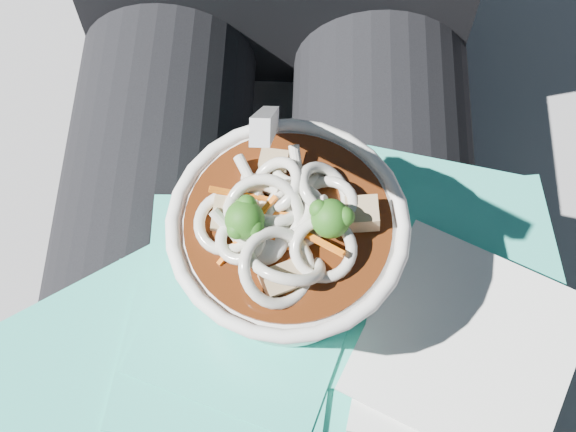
{
  "coord_description": "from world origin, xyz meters",
  "views": [
    {
      "loc": [
        0.03,
        -0.22,
        1.16
      ],
      "look_at": [
        0.02,
        -0.01,
        0.74
      ],
      "focal_mm": 50.0,
      "sensor_mm": 36.0,
      "label": 1
    }
  ],
  "objects_px": {
    "lap": "(263,297)",
    "plastic_bag": "(287,302)",
    "person_body": "(268,184)",
    "udon_bowl": "(287,242)",
    "stone_ledge": "(276,267)"
  },
  "relations": [
    {
      "from": "person_body",
      "to": "plastic_bag",
      "type": "distance_m",
      "value": 0.14
    },
    {
      "from": "plastic_bag",
      "to": "lap",
      "type": "bearing_deg",
      "value": 121.42
    },
    {
      "from": "lap",
      "to": "person_body",
      "type": "xyz_separation_m",
      "value": [
        0.0,
        0.09,
        0.02
      ]
    },
    {
      "from": "plastic_bag",
      "to": "stone_ledge",
      "type": "bearing_deg",
      "value": 96.45
    },
    {
      "from": "udon_bowl",
      "to": "person_body",
      "type": "bearing_deg",
      "value": 100.68
    },
    {
      "from": "person_body",
      "to": "plastic_bag",
      "type": "xyz_separation_m",
      "value": [
        0.02,
        -0.13,
        0.07
      ]
    },
    {
      "from": "plastic_bag",
      "to": "udon_bowl",
      "type": "relative_size",
      "value": 2.23
    },
    {
      "from": "plastic_bag",
      "to": "udon_bowl",
      "type": "distance_m",
      "value": 0.06
    },
    {
      "from": "lap",
      "to": "udon_bowl",
      "type": "height_order",
      "value": "udon_bowl"
    },
    {
      "from": "person_body",
      "to": "udon_bowl",
      "type": "xyz_separation_m",
      "value": [
        0.02,
        -0.11,
        0.13
      ]
    },
    {
      "from": "stone_ledge",
      "to": "udon_bowl",
      "type": "xyz_separation_m",
      "value": [
        0.02,
        -0.16,
        0.46
      ]
    },
    {
      "from": "lap",
      "to": "plastic_bag",
      "type": "distance_m",
      "value": 0.1
    },
    {
      "from": "person_body",
      "to": "udon_bowl",
      "type": "distance_m",
      "value": 0.17
    },
    {
      "from": "person_body",
      "to": "udon_bowl",
      "type": "bearing_deg",
      "value": -79.32
    },
    {
      "from": "lap",
      "to": "udon_bowl",
      "type": "relative_size",
      "value": 2.48
    }
  ]
}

